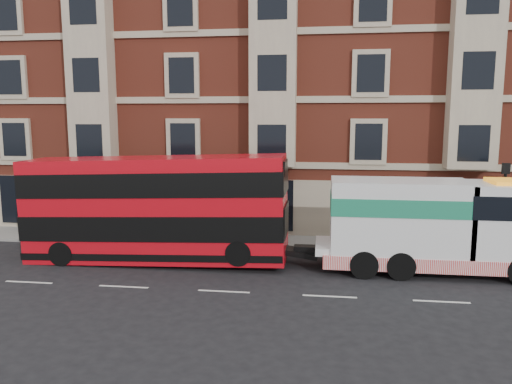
# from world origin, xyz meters

# --- Properties ---
(ground) EXTENTS (120.00, 120.00, 0.00)m
(ground) POSITION_xyz_m (0.00, 0.00, 0.00)
(ground) COLOR black
(ground) RESTS_ON ground
(sidewalk) EXTENTS (90.00, 3.00, 0.15)m
(sidewalk) POSITION_xyz_m (0.00, 7.50, 0.07)
(sidewalk) COLOR slate
(sidewalk) RESTS_ON ground
(victorian_terrace) EXTENTS (45.00, 12.00, 20.40)m
(victorian_terrace) POSITION_xyz_m (0.50, 15.00, 10.07)
(victorian_terrace) COLOR brown
(victorian_terrace) RESTS_ON ground
(lamp_post_west) EXTENTS (0.35, 0.15, 4.35)m
(lamp_post_west) POSITION_xyz_m (-6.00, 6.20, 2.68)
(lamp_post_west) COLOR black
(lamp_post_west) RESTS_ON sidewalk
(lamp_post_east) EXTENTS (0.35, 0.15, 4.35)m
(lamp_post_east) POSITION_xyz_m (12.00, 6.20, 2.68)
(lamp_post_east) COLOR black
(lamp_post_east) RESTS_ON sidewalk
(double_decker_bus) EXTENTS (11.86, 2.72, 4.80)m
(double_decker_bus) POSITION_xyz_m (-3.84, 3.54, 2.54)
(double_decker_bus) COLOR red
(double_decker_bus) RESTS_ON ground
(tow_truck) EXTENTS (9.49, 2.81, 3.96)m
(tow_truck) POSITION_xyz_m (8.22, 3.54, 2.10)
(tow_truck) COLOR white
(tow_truck) RESTS_ON ground
(pedestrian) EXTENTS (0.75, 0.58, 1.83)m
(pedestrian) POSITION_xyz_m (-8.95, 6.83, 1.07)
(pedestrian) COLOR #17202E
(pedestrian) RESTS_ON sidewalk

